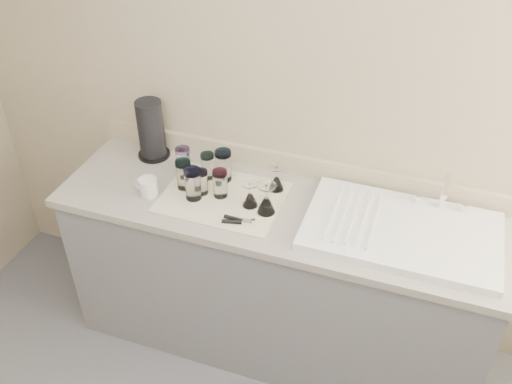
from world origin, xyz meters
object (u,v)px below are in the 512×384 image
at_px(tumbler_purple, 223,165).
at_px(paper_towel_roll, 151,130).
at_px(sink_unit, 402,230).
at_px(goblet_front_left, 250,198).
at_px(tumbler_blue, 202,182).
at_px(tumbler_extra, 193,184).
at_px(tumbler_lavender, 220,183).
at_px(tumbler_cyan, 208,166).
at_px(tumbler_magenta, 184,174).
at_px(goblet_back_right, 276,181).
at_px(tumbler_teal, 183,161).
at_px(goblet_front_right, 266,203).
at_px(white_mug, 148,187).
at_px(can_opener, 239,221).

bearing_deg(tumbler_purple, paper_towel_roll, 168.53).
relative_size(sink_unit, goblet_front_left, 6.64).
xyz_separation_m(tumbler_blue, tumbler_extra, (-0.02, -0.05, 0.02)).
bearing_deg(tumbler_lavender, sink_unit, 1.19).
distance_m(tumbler_cyan, tumbler_blue, 0.13).
bearing_deg(tumbler_magenta, tumbler_blue, -7.18).
relative_size(tumbler_lavender, goblet_back_right, 1.07).
bearing_deg(goblet_back_right, goblet_front_left, -115.31).
height_order(tumbler_teal, goblet_front_left, tumbler_teal).
xyz_separation_m(tumbler_extra, goblet_front_right, (0.35, 0.01, -0.03)).
bearing_deg(tumbler_magenta, tumbler_lavender, -1.15).
distance_m(goblet_front_left, white_mug, 0.48).
bearing_deg(tumbler_lavender, tumbler_magenta, 178.85).
relative_size(sink_unit, tumbler_lavender, 6.01).
bearing_deg(goblet_back_right, tumbler_lavender, -149.54).
bearing_deg(can_opener, tumbler_purple, 123.42).
bearing_deg(tumbler_magenta, tumbler_purple, 39.03).
bearing_deg(goblet_back_right, tumbler_cyan, -177.04).
height_order(tumbler_cyan, goblet_front_right, goblet_front_right).
relative_size(tumbler_blue, tumbler_extra, 0.78).
bearing_deg(tumbler_teal, white_mug, -113.36).
bearing_deg(white_mug, tumbler_cyan, 44.89).
bearing_deg(tumbler_blue, tumbler_magenta, 172.82).
distance_m(tumbler_purple, paper_towel_roll, 0.43).
xyz_separation_m(tumbler_magenta, tumbler_blue, (0.09, -0.01, -0.01)).
bearing_deg(goblet_front_left, tumbler_lavender, 171.49).
xyz_separation_m(tumbler_magenta, tumbler_lavender, (0.18, -0.00, -0.00)).
distance_m(tumbler_cyan, tumbler_extra, 0.17).
bearing_deg(white_mug, sink_unit, 5.56).
xyz_separation_m(tumbler_cyan, can_opener, (0.26, -0.27, -0.06)).
bearing_deg(white_mug, goblet_front_left, 8.58).
height_order(tumbler_teal, tumbler_extra, tumbler_extra).
distance_m(tumbler_cyan, goblet_front_right, 0.38).
xyz_separation_m(tumbler_teal, tumbler_purple, (0.20, 0.02, 0.01)).
bearing_deg(can_opener, goblet_front_left, 88.66).
distance_m(tumbler_purple, white_mug, 0.37).
distance_m(tumbler_lavender, goblet_back_right, 0.26).
height_order(tumbler_purple, tumbler_lavender, tumbler_purple).
xyz_separation_m(tumbler_magenta, paper_towel_roll, (-0.27, 0.21, 0.07)).
distance_m(tumbler_purple, goblet_back_right, 0.26).
height_order(tumbler_teal, tumbler_magenta, tumbler_magenta).
distance_m(goblet_front_left, goblet_front_right, 0.09).
relative_size(sink_unit, tumbler_magenta, 5.61).
bearing_deg(tumbler_cyan, tumbler_teal, -176.26).
height_order(tumbler_lavender, can_opener, tumbler_lavender).
bearing_deg(goblet_front_left, paper_towel_roll, 159.02).
bearing_deg(sink_unit, tumbler_lavender, -178.81).
relative_size(tumbler_purple, goblet_front_right, 1.06).
distance_m(tumbler_teal, paper_towel_roll, 0.25).
height_order(tumbler_extra, can_opener, tumbler_extra).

